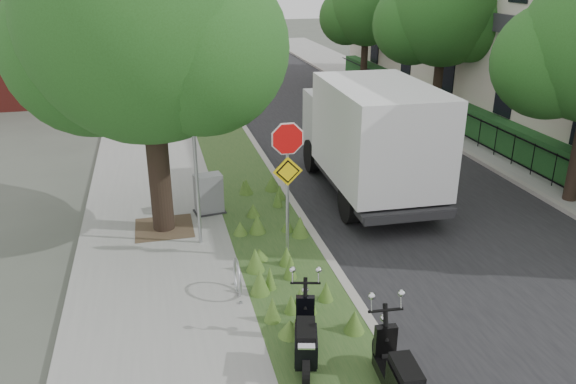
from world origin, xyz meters
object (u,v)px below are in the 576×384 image
object	(u,v)px
scooter_near	(400,383)
scooter_far	(306,343)
utility_cabinet	(209,194)
box_truck	(370,133)
sign_assembly	(288,164)

from	to	relation	value
scooter_near	scooter_far	xyz separation A→B (m)	(-1.07, 1.26, -0.03)
utility_cabinet	box_truck	bearing A→B (deg)	5.65
box_truck	scooter_near	bearing A→B (deg)	-108.22
box_truck	sign_assembly	bearing A→B (deg)	-133.43
sign_assembly	box_truck	world-z (taller)	sign_assembly
scooter_far	box_truck	size ratio (longest dim) A/B	0.27
sign_assembly	box_truck	xyz separation A→B (m)	(3.19, 3.37, -0.50)
scooter_far	scooter_near	bearing A→B (deg)	-49.77
scooter_near	box_truck	xyz separation A→B (m)	(2.69, 8.16, 1.27)
scooter_far	utility_cabinet	size ratio (longest dim) A/B	1.64
box_truck	utility_cabinet	xyz separation A→B (m)	(-4.59, -0.45, -1.21)
scooter_far	utility_cabinet	xyz separation A→B (m)	(-0.84, 6.44, 0.10)
sign_assembly	utility_cabinet	xyz separation A→B (m)	(-1.40, 2.92, -1.71)
scooter_near	box_truck	size ratio (longest dim) A/B	0.30
sign_assembly	utility_cabinet	size ratio (longest dim) A/B	3.08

